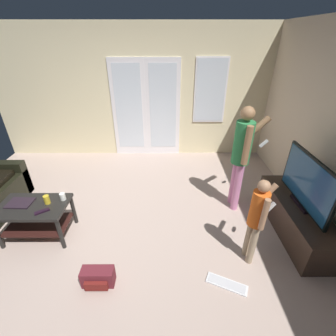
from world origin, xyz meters
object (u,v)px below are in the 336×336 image
at_px(loose_keyboard, 227,284).
at_px(tv_stand, 295,218).
at_px(laptop_closed, 20,203).
at_px(tv_remote_black, 42,211).
at_px(coffee_table, 35,214).
at_px(cup_near_edge, 47,200).
at_px(person_child, 257,215).
at_px(cup_by_laptop, 63,197).
at_px(flat_screen_tv, 307,183).
at_px(person_adult, 242,151).
at_px(backpack, 98,277).

bearing_deg(loose_keyboard, tv_stand, 37.05).
height_order(tv_stand, laptop_closed, laptop_closed).
bearing_deg(tv_remote_black, coffee_table, 110.33).
bearing_deg(loose_keyboard, laptop_closed, 162.55).
height_order(loose_keyboard, cup_near_edge, cup_near_edge).
xyz_separation_m(person_child, loose_keyboard, (-0.33, -0.36, -0.66)).
xyz_separation_m(coffee_table, cup_by_laptop, (0.35, 0.12, 0.18)).
bearing_deg(flat_screen_tv, person_adult, 140.79).
height_order(coffee_table, backpack, coffee_table).
height_order(coffee_table, tv_remote_black, tv_remote_black).
distance_m(flat_screen_tv, person_adult, 0.89).
height_order(flat_screen_tv, backpack, flat_screen_tv).
bearing_deg(cup_by_laptop, person_adult, 11.66).
bearing_deg(coffee_table, cup_near_edge, 13.26).
relative_size(laptop_closed, cup_near_edge, 2.62).
xyz_separation_m(cup_near_edge, cup_by_laptop, (0.17, 0.08, -0.01)).
bearing_deg(tv_stand, flat_screen_tv, 114.75).
bearing_deg(person_child, flat_screen_tv, 31.69).
bearing_deg(flat_screen_tv, tv_stand, -65.25).
relative_size(tv_stand, loose_keyboard, 3.24).
bearing_deg(flat_screen_tv, cup_by_laptop, 179.02).
bearing_deg(tv_remote_black, person_child, -41.53).
height_order(flat_screen_tv, loose_keyboard, flat_screen_tv).
height_order(person_child, cup_by_laptop, person_child).
xyz_separation_m(person_child, tv_remote_black, (-2.49, 0.27, -0.16)).
height_order(loose_keyboard, cup_by_laptop, cup_by_laptop).
bearing_deg(person_adult, person_child, -94.36).
distance_m(coffee_table, person_child, 2.73).
bearing_deg(laptop_closed, tv_remote_black, -22.64).
height_order(coffee_table, loose_keyboard, coffee_table).
relative_size(person_child, cup_near_edge, 9.69).
distance_m(flat_screen_tv, loose_keyboard, 1.56).
height_order(cup_near_edge, cup_by_laptop, cup_near_edge).
distance_m(loose_keyboard, tv_remote_black, 2.30).
relative_size(backpack, tv_remote_black, 2.03).
xyz_separation_m(backpack, cup_by_laptop, (-0.61, 0.85, 0.44)).
bearing_deg(tv_remote_black, cup_by_laptop, 21.71).
height_order(tv_stand, loose_keyboard, tv_stand).
height_order(person_adult, tv_remote_black, person_adult).
relative_size(flat_screen_tv, backpack, 3.09).
xyz_separation_m(person_adult, loose_keyboard, (-0.41, -1.37, -0.94)).
bearing_deg(loose_keyboard, cup_by_laptop, 156.40).
height_order(backpack, cup_near_edge, cup_near_edge).
xyz_separation_m(loose_keyboard, cup_by_laptop, (-2.00, 0.87, 0.53)).
distance_m(flat_screen_tv, tv_remote_black, 3.26).
bearing_deg(coffee_table, person_child, -8.42).
distance_m(tv_stand, loose_keyboard, 1.37).
xyz_separation_m(flat_screen_tv, cup_near_edge, (-3.25, -0.02, -0.23)).
bearing_deg(flat_screen_tv, coffee_table, -178.89).
height_order(person_adult, laptop_closed, person_adult).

